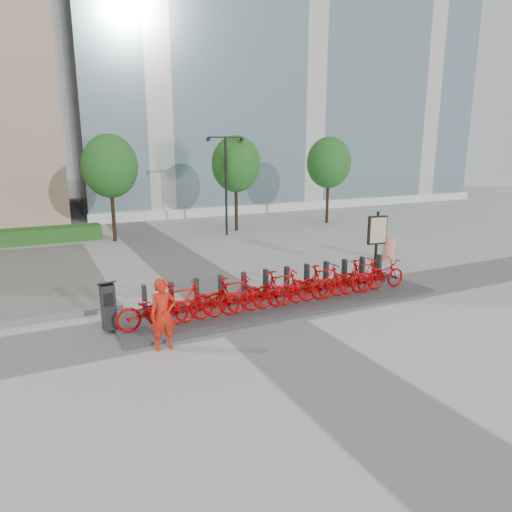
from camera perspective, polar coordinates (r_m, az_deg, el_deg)
name	(u,v)px	position (r m, az deg, el deg)	size (l,w,h in m)	color
ground	(248,313)	(12.61, -1.05, -7.20)	(120.00, 120.00, 0.00)	#ABABAB
glass_building	(265,56)	(42.01, 1.15, 23.71)	(32.00, 16.00, 24.00)	#698BA6
hedge_b	(35,236)	(24.22, -25.90, 2.30)	(6.00, 1.20, 0.70)	#154214
tree_1	(110,166)	(22.97, -17.80, 10.63)	(2.60, 2.60, 5.10)	#321D10
tree_2	(236,164)	(24.81, -2.54, 11.39)	(2.60, 2.60, 5.10)	#321D10
tree_3	(329,163)	(27.79, 9.08, 11.44)	(2.60, 2.60, 5.10)	#321D10
streetlamp	(226,174)	(23.52, -3.79, 10.16)	(2.00, 0.20, 5.00)	black
dock_pad	(283,302)	(13.41, 3.44, -5.76)	(9.60, 2.40, 0.08)	#3F3F41
dock_rail_posts	(277,282)	(13.69, 2.70, -3.30)	(8.02, 0.50, 0.85)	#232326
bike_0	(153,309)	(11.57, -12.76, -6.52)	(0.63, 1.82, 0.95)	#AD0001
bike_1	(181,303)	(11.72, -9.34, -5.82)	(0.50, 1.76, 1.06)	#AD0001
bike_2	(208,301)	(11.95, -6.02, -5.60)	(0.63, 1.82, 0.95)	#AD0001
bike_3	(233,295)	(12.19, -2.84, -4.90)	(0.50, 1.76, 1.06)	#AD0001
bike_4	(258,293)	(12.50, 0.20, -4.68)	(0.63, 1.82, 0.95)	#AD0001
bike_5	(281,288)	(12.80, 3.09, -4.01)	(0.50, 1.76, 1.06)	#AD0001
bike_6	(302,286)	(13.17, 5.82, -3.79)	(0.63, 1.82, 0.95)	#AD0001
bike_7	(323,281)	(13.54, 8.41, -3.16)	(0.50, 1.76, 1.06)	#AD0001
bike_8	(343,280)	(13.97, 10.84, -2.97)	(0.63, 1.82, 0.95)	#AD0001
bike_9	(362,276)	(14.39, 13.14, -2.39)	(0.50, 1.76, 1.06)	#AD0001
bike_10	(380,274)	(14.86, 15.29, -2.23)	(0.63, 1.82, 0.95)	#AD0001
kiosk	(108,306)	(11.73, -17.98, -5.93)	(0.42, 0.37, 1.25)	#232326
worker_red	(163,315)	(10.41, -11.53, -7.18)	(0.60, 0.39, 1.64)	red
construction_barrel	(389,249)	(19.10, 16.26, 0.88)	(0.50, 0.50, 0.96)	#DF3E00
map_sign	(377,233)	(16.78, 14.90, 2.82)	(0.74, 0.21, 2.25)	black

